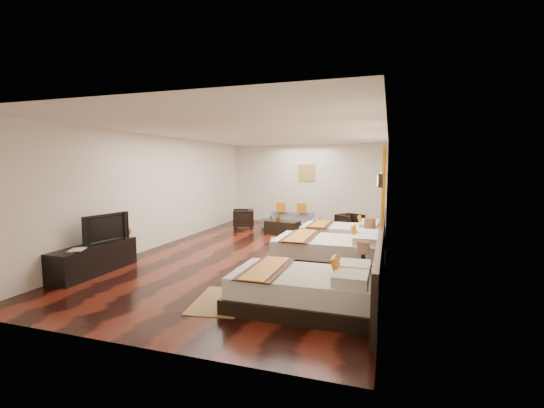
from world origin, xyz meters
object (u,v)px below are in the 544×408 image
(table_plant, at_px, (278,217))
(sofa, at_px, (291,220))
(bed_far, at_px, (342,235))
(tv_console, at_px, (95,259))
(tv, at_px, (103,228))
(nightstand_a, at_px, (363,272))
(bed_near, at_px, (304,289))
(coffee_table, at_px, (282,228))
(bed_mid, at_px, (330,251))
(book, at_px, (70,250))
(figurine, at_px, (123,229))
(nightstand_b, at_px, (369,245))
(armchair_left, at_px, (243,218))
(armchair_right, at_px, (350,224))

(table_plant, bearing_deg, sofa, 82.69)
(bed_far, bearing_deg, tv_console, -136.50)
(tv, bearing_deg, nightstand_a, -74.19)
(bed_near, height_order, coffee_table, bed_near)
(bed_mid, xyz_separation_m, nightstand_a, (0.75, -1.25, -0.01))
(tv, relative_size, coffee_table, 1.00)
(tv_console, relative_size, coffee_table, 1.80)
(tv, distance_m, sofa, 6.22)
(book, height_order, coffee_table, book)
(tv_console, relative_size, figurine, 5.41)
(tv, bearing_deg, nightstand_b, -52.57)
(bed_far, relative_size, armchair_left, 3.01)
(tv, bearing_deg, sofa, -11.10)
(tv_console, distance_m, sofa, 6.40)
(bed_mid, distance_m, tv_console, 4.62)
(table_plant, bearing_deg, coffee_table, -8.84)
(bed_near, bearing_deg, coffee_table, 109.41)
(bed_near, distance_m, bed_far, 4.43)
(figurine, bearing_deg, bed_far, 37.06)
(bed_mid, height_order, book, bed_mid)
(bed_far, relative_size, sofa, 1.11)
(nightstand_b, distance_m, book, 5.93)
(bed_near, bearing_deg, armchair_right, 89.68)
(bed_near, xyz_separation_m, armchair_right, (0.03, 6.02, 0.04))
(tv_console, relative_size, book, 5.72)
(coffee_table, bearing_deg, nightstand_a, -58.08)
(nightstand_a, height_order, tv_console, nightstand_a)
(bed_near, distance_m, armchair_left, 6.98)
(nightstand_b, distance_m, coffee_table, 3.44)
(tv, bearing_deg, bed_mid, -57.15)
(figurine, bearing_deg, coffee_table, 60.76)
(bed_far, height_order, book, bed_far)
(bed_near, relative_size, sofa, 1.12)
(armchair_left, xyz_separation_m, table_plant, (1.42, -0.67, 0.21))
(armchair_left, relative_size, coffee_table, 0.68)
(armchair_left, bearing_deg, coffee_table, 44.16)
(tv, bearing_deg, figurine, 14.92)
(tv, distance_m, coffee_table, 5.27)
(bed_near, distance_m, nightstand_b, 3.26)
(bed_mid, bearing_deg, armchair_right, 89.50)
(nightstand_b, relative_size, coffee_table, 0.91)
(nightstand_a, distance_m, nightstand_b, 2.04)
(armchair_left, xyz_separation_m, armchair_right, (3.48, -0.04, -0.00))
(bed_near, height_order, book, bed_near)
(figurine, height_order, table_plant, figurine)
(figurine, relative_size, armchair_left, 0.49)
(table_plant, bearing_deg, armchair_left, 154.82)
(nightstand_a, relative_size, tv_console, 0.44)
(bed_mid, xyz_separation_m, sofa, (-1.90, 4.04, -0.02))
(bed_near, distance_m, nightstand_a, 1.36)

